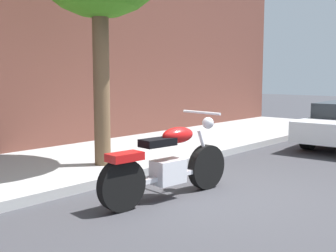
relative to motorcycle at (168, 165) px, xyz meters
name	(u,v)px	position (x,y,z in m)	size (l,w,h in m)	color
ground_plane	(213,195)	(0.53, -0.36, -0.46)	(60.00, 60.00, 0.00)	#38383D
sidewalk	(83,161)	(0.53, 2.59, -0.39)	(18.53, 2.99, 0.14)	#A0A0A0
motorcycle	(168,165)	(0.00, 0.00, 0.00)	(2.18, 0.70, 1.15)	black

